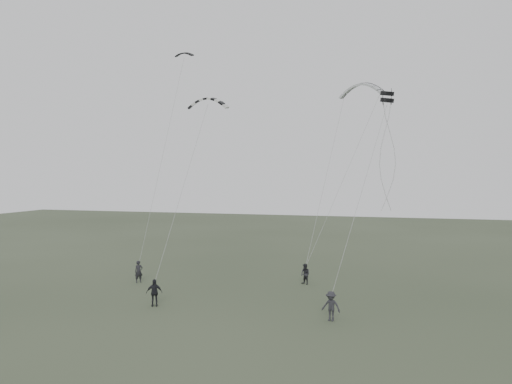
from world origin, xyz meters
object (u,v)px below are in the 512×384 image
(kite_box, at_px, (387,97))
(kite_dark_small, at_px, (184,53))
(flyer_left, at_px, (139,272))
(kite_striped, at_px, (208,98))
(kite_pale_large, at_px, (362,84))
(flyer_center, at_px, (154,293))
(flyer_far, at_px, (331,306))
(flyer_right, at_px, (305,274))

(kite_box, bearing_deg, kite_dark_small, 121.30)
(flyer_left, height_order, kite_striped, kite_striped)
(kite_striped, bearing_deg, kite_pale_large, 24.06)
(flyer_left, height_order, flyer_center, flyer_center)
(flyer_far, relative_size, kite_box, 2.36)
(flyer_center, bearing_deg, flyer_right, 21.94)
(flyer_left, height_order, flyer_far, flyer_far)
(flyer_center, distance_m, kite_box, 19.53)
(kite_pale_large, relative_size, kite_box, 5.52)
(kite_dark_small, bearing_deg, flyer_far, -39.54)
(flyer_left, xyz_separation_m, flyer_center, (4.33, -5.83, 0.01))
(flyer_center, relative_size, kite_pale_large, 0.43)
(kite_pale_large, bearing_deg, kite_striped, -131.68)
(flyer_right, height_order, kite_dark_small, kite_dark_small)
(flyer_right, distance_m, flyer_center, 11.83)
(flyer_right, xyz_separation_m, flyer_far, (3.06, -8.85, 0.06))
(flyer_right, relative_size, kite_pale_large, 0.40)
(flyer_center, bearing_deg, flyer_far, -26.19)
(flyer_far, xyz_separation_m, kite_dark_small, (-14.44, 12.43, 17.98))
(flyer_center, xyz_separation_m, flyer_far, (11.09, -0.17, -0.01))
(flyer_center, height_order, kite_pale_large, kite_pale_large)
(flyer_center, height_order, kite_striped, kite_striped)
(flyer_left, xyz_separation_m, kite_pale_large, (16.00, 8.86, 14.98))
(flyer_center, xyz_separation_m, kite_box, (13.93, 5.64, 12.47))
(flyer_center, xyz_separation_m, kite_striped, (0.55, 7.90, 13.25))
(flyer_far, height_order, kite_box, kite_box)
(kite_pale_large, xyz_separation_m, kite_box, (2.25, -9.05, -2.49))
(flyer_right, height_order, flyer_far, flyer_far)
(kite_dark_small, xyz_separation_m, kite_striped, (3.90, -4.37, -4.73))
(flyer_center, bearing_deg, kite_pale_large, 26.21)
(kite_dark_small, xyz_separation_m, kite_pale_large, (15.03, 2.42, -3.01))
(flyer_far, height_order, kite_dark_small, kite_dark_small)
(flyer_left, bearing_deg, kite_pale_large, -14.32)
(flyer_right, relative_size, flyer_center, 0.92)
(flyer_right, bearing_deg, flyer_center, -98.81)
(flyer_left, bearing_deg, flyer_center, -96.71)
(flyer_left, distance_m, kite_box, 22.11)
(kite_striped, relative_size, kite_box, 4.40)
(flyer_far, bearing_deg, kite_pale_large, 100.84)
(flyer_right, height_order, kite_box, kite_box)
(flyer_far, bearing_deg, flyer_center, -167.79)
(flyer_center, bearing_deg, kite_box, -3.27)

